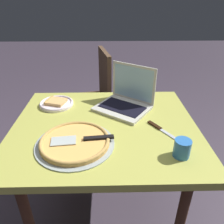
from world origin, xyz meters
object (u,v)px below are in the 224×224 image
(dining_table, at_px, (105,136))
(chair_near, at_px, (93,95))
(pizza_plate, at_px, (56,103))
(table_knife, at_px, (160,129))
(laptop, at_px, (126,100))
(pizza_tray, at_px, (75,142))
(drink_cup, at_px, (182,148))

(dining_table, distance_m, chair_near, 0.90)
(pizza_plate, xyz_separation_m, table_knife, (-0.61, 0.30, -0.01))
(laptop, bearing_deg, pizza_plate, -4.96)
(pizza_plate, bearing_deg, pizza_tray, 112.44)
(dining_table, distance_m, drink_cup, 0.45)
(pizza_tray, xyz_separation_m, drink_cup, (-0.49, 0.10, 0.03))
(pizza_tray, height_order, table_knife, pizza_tray)
(pizza_plate, xyz_separation_m, chair_near, (-0.20, -0.64, -0.24))
(dining_table, bearing_deg, table_knife, 169.19)
(table_knife, relative_size, drink_cup, 2.35)
(laptop, xyz_separation_m, pizza_tray, (0.27, 0.38, -0.04))
(table_knife, bearing_deg, pizza_plate, -26.12)
(laptop, relative_size, drink_cup, 4.68)
(laptop, relative_size, pizza_tray, 1.04)
(table_knife, relative_size, chair_near, 0.21)
(table_knife, distance_m, drink_cup, 0.22)
(dining_table, bearing_deg, pizza_tray, 50.82)
(dining_table, bearing_deg, pizza_plate, -37.72)
(table_knife, bearing_deg, drink_cup, 102.45)
(pizza_plate, bearing_deg, drink_cup, 142.08)
(pizza_tray, bearing_deg, pizza_plate, -67.56)
(pizza_plate, bearing_deg, chair_near, -107.07)
(laptop, height_order, chair_near, laptop)
(dining_table, xyz_separation_m, laptop, (-0.13, -0.20, 0.13))
(pizza_plate, xyz_separation_m, drink_cup, (-0.66, 0.51, 0.03))
(dining_table, distance_m, table_knife, 0.31)
(laptop, height_order, pizza_plate, laptop)
(drink_cup, relative_size, chair_near, 0.09)
(drink_cup, height_order, chair_near, chair_near)
(pizza_plate, relative_size, pizza_tray, 0.56)
(pizza_plate, height_order, drink_cup, drink_cup)
(drink_cup, xyz_separation_m, chair_near, (0.46, -1.16, -0.27))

